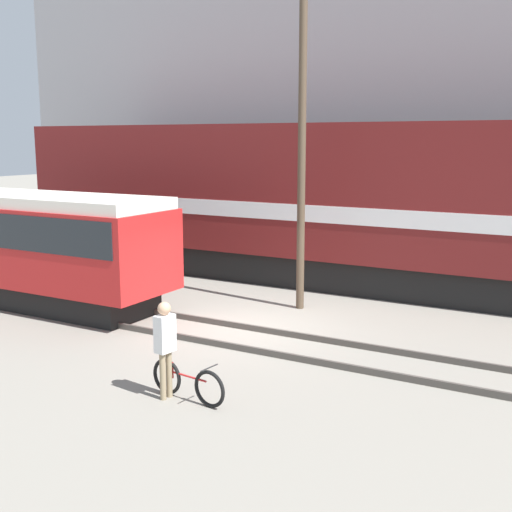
% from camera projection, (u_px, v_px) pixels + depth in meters
% --- Properties ---
extents(ground_plane, '(120.00, 120.00, 0.00)m').
position_uv_depth(ground_plane, '(245.00, 327.00, 15.88)').
color(ground_plane, gray).
extents(track_near, '(60.00, 1.50, 0.14)m').
position_uv_depth(track_near, '(226.00, 334.00, 15.11)').
color(track_near, '#47423D').
rests_on(track_near, ground).
extents(track_far, '(60.00, 1.51, 0.14)m').
position_uv_depth(track_far, '(331.00, 282.00, 20.61)').
color(track_far, '#47423D').
rests_on(track_far, ground).
extents(building_backdrop, '(33.96, 6.00, 11.96)m').
position_uv_depth(building_backdrop, '(402.00, 104.00, 25.45)').
color(building_backdrop, '#99999E').
rests_on(building_backdrop, ground).
extents(freight_locomotive, '(21.33, 3.04, 5.66)m').
position_uv_depth(freight_locomotive, '(313.00, 201.00, 20.48)').
color(freight_locomotive, black).
rests_on(freight_locomotive, ground).
extents(streetcar, '(9.40, 2.54, 3.11)m').
position_uv_depth(streetcar, '(21.00, 240.00, 18.07)').
color(streetcar, black).
rests_on(streetcar, ground).
extents(bicycle, '(1.68, 0.44, 0.73)m').
position_uv_depth(bicycle, '(188.00, 382.00, 11.37)').
color(bicycle, black).
rests_on(bicycle, ground).
extents(person, '(0.26, 0.38, 1.78)m').
position_uv_depth(person, '(165.00, 340.00, 11.34)').
color(person, '#8C7A5B').
rests_on(person, ground).
extents(utility_pole_left, '(0.21, 0.21, 8.39)m').
position_uv_depth(utility_pole_left, '(302.00, 154.00, 16.93)').
color(utility_pole_left, '#4C3D2D').
rests_on(utility_pole_left, ground).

